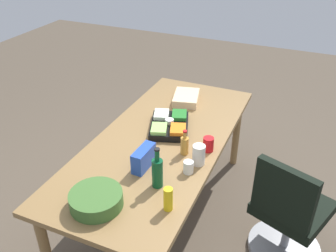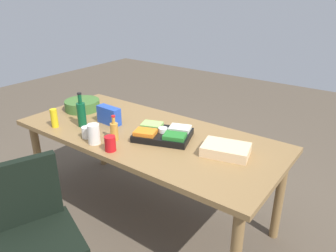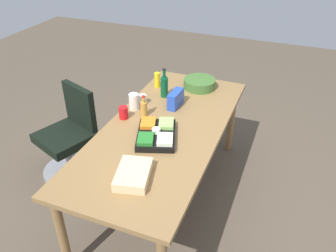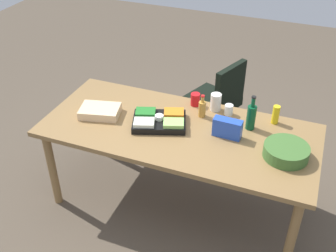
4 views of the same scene
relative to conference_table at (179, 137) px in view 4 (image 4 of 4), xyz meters
name	(u,v)px [view 4 (image 4 of 4)]	position (x,y,z in m)	size (l,w,h in m)	color
ground_plane	(177,201)	(0.00, 0.00, -0.72)	(10.00, 10.00, 0.00)	brown
conference_table	(179,137)	(0.00, 0.00, 0.00)	(2.18, 0.96, 0.80)	olive
office_chair	(214,110)	(-0.02, -1.04, -0.35)	(0.62, 0.62, 0.93)	gray
paper_cup	(229,110)	(-0.31, -0.35, 0.13)	(0.07, 0.07, 0.09)	white
chip_bag_blue	(227,128)	(-0.38, -0.04, 0.16)	(0.22, 0.08, 0.15)	blue
wine_bottle	(251,116)	(-0.52, -0.21, 0.19)	(0.08, 0.08, 0.29)	#0D4B28
sheet_cake	(100,111)	(0.68, 0.05, 0.12)	(0.32, 0.22, 0.07)	beige
salad_bowl	(286,152)	(-0.84, 0.05, 0.13)	(0.32, 0.32, 0.09)	#3E682D
mustard_bottle	(276,115)	(-0.69, -0.36, 0.16)	(0.06, 0.06, 0.16)	yellow
dressing_bottle	(202,108)	(-0.12, -0.24, 0.16)	(0.08, 0.08, 0.20)	gold
mayo_jar	(216,102)	(-0.19, -0.38, 0.16)	(0.09, 0.09, 0.15)	white
veggie_tray	(159,121)	(0.17, 0.00, 0.12)	(0.50, 0.42, 0.09)	black
red_solo_cup	(195,99)	(-0.01, -0.39, 0.14)	(0.08, 0.08, 0.11)	red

